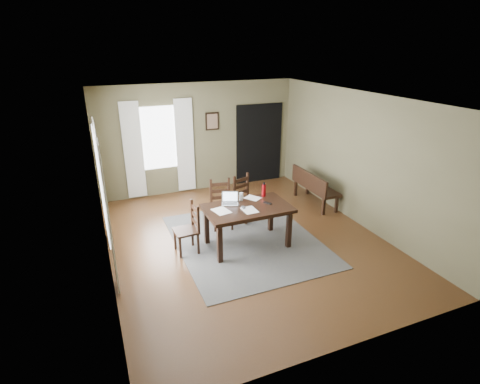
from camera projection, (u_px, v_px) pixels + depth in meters
name	position (u px, v px, depth m)	size (l,w,h in m)	color
ground	(246.00, 241.00, 7.26)	(5.00, 6.00, 0.01)	#492C16
room_shell	(246.00, 150.00, 6.58)	(5.02, 6.02, 2.71)	brown
rug	(246.00, 240.00, 7.25)	(2.60, 3.20, 0.01)	#444444
dining_table	(247.00, 212.00, 6.83)	(1.57, 0.95, 0.78)	black
chair_end	(189.00, 229.00, 6.70)	(0.43, 0.43, 0.94)	black
chair_back_left	(221.00, 205.00, 7.64)	(0.50, 0.50, 0.99)	black
chair_back_right	(245.00, 198.00, 7.97)	(0.53, 0.53, 0.97)	black
bench	(313.00, 185.00, 8.72)	(0.46, 1.42, 0.80)	black
laptop	(230.00, 200.00, 6.93)	(0.38, 0.34, 0.21)	#B7B7BC
computer_mouse	(243.00, 207.00, 6.74)	(0.05, 0.08, 0.03)	#3F3F42
tv_remote	(268.00, 203.00, 6.94)	(0.05, 0.17, 0.02)	black
drinking_glass	(241.00, 197.00, 7.04)	(0.07, 0.07, 0.16)	silver
water_bottle	(264.00, 190.00, 7.22)	(0.10, 0.10, 0.28)	#AC0D14
paper_a	(221.00, 211.00, 6.63)	(0.26, 0.33, 0.00)	white
paper_c	(253.00, 198.00, 7.18)	(0.22, 0.29, 0.00)	white
paper_e	(250.00, 210.00, 6.66)	(0.24, 0.32, 0.00)	white
window_left	(101.00, 184.00, 6.02)	(0.01, 1.30, 1.70)	white
window_back	(159.00, 138.00, 8.91)	(1.00, 0.01, 1.50)	white
curtain_left_near	(109.00, 218.00, 5.42)	(0.03, 0.48, 2.30)	silver
curtain_left_far	(102.00, 182.00, 6.82)	(0.03, 0.48, 2.30)	silver
curtain_back_left	(133.00, 151.00, 8.76)	(0.44, 0.03, 2.30)	silver
curtain_back_right	(185.00, 146.00, 9.20)	(0.44, 0.03, 2.30)	silver
framed_picture	(212.00, 121.00, 9.27)	(0.34, 0.03, 0.44)	black
doorway_back	(259.00, 144.00, 10.00)	(1.30, 0.03, 2.10)	black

